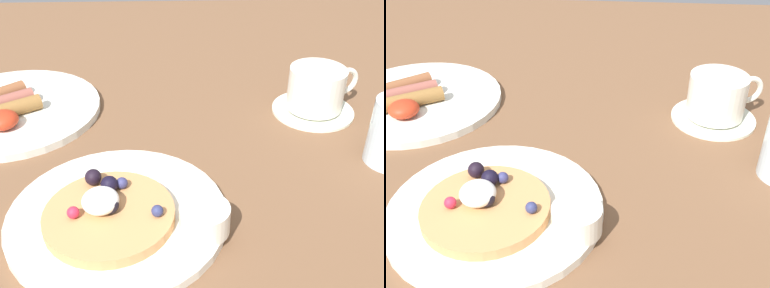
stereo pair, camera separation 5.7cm
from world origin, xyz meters
TOP-DOWN VIEW (x-y plane):
  - ground_plane at (0.00, 0.00)cm, footprint 183.63×147.59cm
  - pancake_plate at (-7.55, -5.49)cm, footprint 24.06×24.06cm
  - pancake_with_berries at (-8.34, -6.46)cm, footprint 14.00×14.00cm
  - syrup_ramekin at (1.80, -8.51)cm, footprint 5.28×5.28cm
  - breakfast_plate at (-25.53, 18.58)cm, footprint 26.04×26.04cm
  - coffee_saucer at (19.81, 17.48)cm, footprint 12.20×12.20cm
  - coffee_cup at (19.97, 17.53)cm, footprint 11.15×8.26cm

SIDE VIEW (x-z plane):
  - ground_plane at x=0.00cm, z-range -3.00..0.00cm
  - coffee_saucer at x=19.81cm, z-range 0.00..0.89cm
  - pancake_plate at x=-7.55cm, z-range 0.00..1.11cm
  - breakfast_plate at x=-25.53cm, z-range 0.00..1.14cm
  - pancake_with_berries at x=-8.34cm, z-range 0.28..3.90cm
  - syrup_ramekin at x=1.80cm, z-range 1.16..4.16cm
  - coffee_cup at x=19.97cm, z-range 1.00..7.17cm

